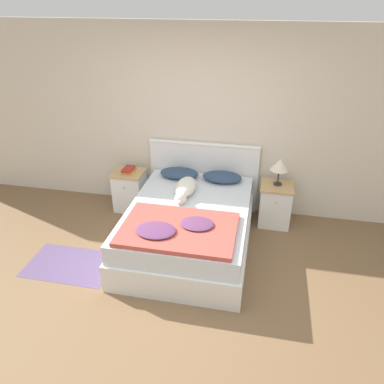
{
  "coord_description": "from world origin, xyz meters",
  "views": [
    {
      "loc": [
        0.82,
        -2.72,
        2.86
      ],
      "look_at": [
        0.01,
        1.24,
        0.67
      ],
      "focal_mm": 35.0,
      "sensor_mm": 36.0,
      "label": 1
    }
  ],
  "objects_px": {
    "nightstand_right": "(275,204)",
    "book_stack": "(129,170)",
    "dog": "(185,188)",
    "bed": "(189,227)",
    "nightstand_left": "(130,190)",
    "table_lamp": "(280,165)",
    "pillow_left": "(179,173)",
    "pillow_right": "(222,177)"
  },
  "relations": [
    {
      "from": "dog",
      "to": "pillow_right",
      "type": "bearing_deg",
      "value": 48.97
    },
    {
      "from": "nightstand_right",
      "to": "bed",
      "type": "bearing_deg",
      "value": -143.58
    },
    {
      "from": "pillow_left",
      "to": "book_stack",
      "type": "bearing_deg",
      "value": -179.75
    },
    {
      "from": "bed",
      "to": "nightstand_right",
      "type": "xyz_separation_m",
      "value": [
        1.04,
        0.77,
        0.01
      ]
    },
    {
      "from": "table_lamp",
      "to": "nightstand_left",
      "type": "bearing_deg",
      "value": -179.36
    },
    {
      "from": "nightstand_right",
      "to": "book_stack",
      "type": "height_order",
      "value": "book_stack"
    },
    {
      "from": "pillow_left",
      "to": "dog",
      "type": "distance_m",
      "value": 0.51
    },
    {
      "from": "bed",
      "to": "pillow_left",
      "type": "distance_m",
      "value": 0.9
    },
    {
      "from": "pillow_right",
      "to": "book_stack",
      "type": "xyz_separation_m",
      "value": [
        -1.34,
        -0.0,
        -0.02
      ]
    },
    {
      "from": "dog",
      "to": "table_lamp",
      "type": "relative_size",
      "value": 1.92
    },
    {
      "from": "bed",
      "to": "book_stack",
      "type": "bearing_deg",
      "value": 143.22
    },
    {
      "from": "pillow_right",
      "to": "table_lamp",
      "type": "distance_m",
      "value": 0.78
    },
    {
      "from": "dog",
      "to": "book_stack",
      "type": "relative_size",
      "value": 3.04
    },
    {
      "from": "nightstand_right",
      "to": "pillow_right",
      "type": "relative_size",
      "value": 1.1
    },
    {
      "from": "bed",
      "to": "table_lamp",
      "type": "bearing_deg",
      "value": 37.23
    },
    {
      "from": "nightstand_left",
      "to": "pillow_right",
      "type": "distance_m",
      "value": 1.38
    },
    {
      "from": "nightstand_left",
      "to": "pillow_left",
      "type": "bearing_deg",
      "value": 0.99
    },
    {
      "from": "dog",
      "to": "table_lamp",
      "type": "bearing_deg",
      "value": 22.67
    },
    {
      "from": "dog",
      "to": "bed",
      "type": "bearing_deg",
      "value": -70.31
    },
    {
      "from": "nightstand_left",
      "to": "pillow_right",
      "type": "xyz_separation_m",
      "value": [
        1.34,
        0.01,
        0.34
      ]
    },
    {
      "from": "nightstand_left",
      "to": "nightstand_right",
      "type": "height_order",
      "value": "same"
    },
    {
      "from": "pillow_left",
      "to": "pillow_right",
      "type": "bearing_deg",
      "value": 0.0
    },
    {
      "from": "nightstand_left",
      "to": "book_stack",
      "type": "distance_m",
      "value": 0.32
    },
    {
      "from": "bed",
      "to": "dog",
      "type": "xyz_separation_m",
      "value": [
        -0.11,
        0.31,
        0.37
      ]
    },
    {
      "from": "nightstand_left",
      "to": "dog",
      "type": "xyz_separation_m",
      "value": [
        0.93,
        -0.46,
        0.36
      ]
    },
    {
      "from": "pillow_right",
      "to": "dog",
      "type": "height_order",
      "value": "dog"
    },
    {
      "from": "pillow_left",
      "to": "table_lamp",
      "type": "bearing_deg",
      "value": 0.44
    },
    {
      "from": "nightstand_left",
      "to": "nightstand_right",
      "type": "bearing_deg",
      "value": 0.0
    },
    {
      "from": "nightstand_left",
      "to": "pillow_right",
      "type": "relative_size",
      "value": 1.1
    },
    {
      "from": "pillow_right",
      "to": "dog",
      "type": "relative_size",
      "value": 0.76
    },
    {
      "from": "nightstand_right",
      "to": "book_stack",
      "type": "distance_m",
      "value": 2.1
    },
    {
      "from": "bed",
      "to": "pillow_left",
      "type": "xyz_separation_m",
      "value": [
        -0.3,
        0.78,
        0.35
      ]
    },
    {
      "from": "nightstand_right",
      "to": "book_stack",
      "type": "relative_size",
      "value": 2.53
    },
    {
      "from": "table_lamp",
      "to": "pillow_right",
      "type": "bearing_deg",
      "value": -179.2
    },
    {
      "from": "nightstand_right",
      "to": "pillow_left",
      "type": "xyz_separation_m",
      "value": [
        -1.34,
        0.01,
        0.34
      ]
    },
    {
      "from": "nightstand_right",
      "to": "dog",
      "type": "relative_size",
      "value": 0.83
    },
    {
      "from": "nightstand_left",
      "to": "table_lamp",
      "type": "distance_m",
      "value": 2.15
    },
    {
      "from": "pillow_right",
      "to": "dog",
      "type": "bearing_deg",
      "value": -131.03
    },
    {
      "from": "dog",
      "to": "table_lamp",
      "type": "height_order",
      "value": "table_lamp"
    },
    {
      "from": "nightstand_left",
      "to": "book_stack",
      "type": "xyz_separation_m",
      "value": [
        0.0,
        0.01,
        0.32
      ]
    },
    {
      "from": "bed",
      "to": "book_stack",
      "type": "xyz_separation_m",
      "value": [
        -1.04,
        0.78,
        0.33
      ]
    },
    {
      "from": "pillow_left",
      "to": "book_stack",
      "type": "distance_m",
      "value": 0.74
    }
  ]
}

